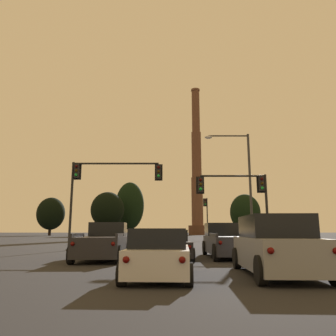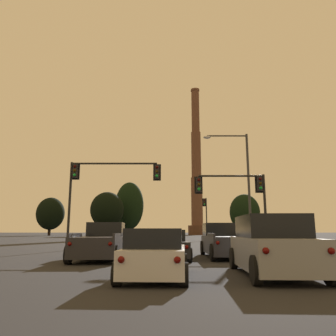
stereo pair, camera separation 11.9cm
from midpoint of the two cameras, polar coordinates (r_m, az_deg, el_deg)
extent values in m
cube|color=black|center=(16.86, 0.20, -13.77)|extent=(2.01, 4.68, 0.70)
cube|color=black|center=(17.07, 0.16, -11.64)|extent=(1.72, 2.27, 0.55)
cylinder|color=black|center=(18.75, -2.87, -14.10)|extent=(0.25, 0.65, 0.64)
cylinder|color=black|center=(18.83, 2.66, -14.09)|extent=(0.25, 0.65, 0.64)
cylinder|color=black|center=(14.96, -2.92, -14.91)|extent=(0.25, 0.65, 0.64)
cylinder|color=black|center=(15.06, 4.03, -14.88)|extent=(0.25, 0.65, 0.64)
sphere|color=#500705|center=(14.52, -2.26, -13.62)|extent=(0.17, 0.17, 0.17)
sphere|color=#500705|center=(14.60, 3.56, -13.59)|extent=(0.17, 0.17, 0.17)
cube|color=#232328|center=(16.70, -11.41, -13.13)|extent=(2.22, 5.48, 0.88)
cube|color=black|center=(18.42, -10.46, -10.45)|extent=(1.91, 1.87, 0.72)
cube|color=#232328|center=(15.51, -15.65, -11.21)|extent=(0.20, 2.43, 0.16)
cube|color=#232328|center=(15.19, -8.59, -11.50)|extent=(0.20, 2.43, 0.16)
cylinder|color=black|center=(19.05, -13.38, -13.54)|extent=(0.25, 0.81, 0.80)
cylinder|color=black|center=(18.78, -7.33, -13.78)|extent=(0.25, 0.81, 0.80)
cylinder|color=black|center=(14.75, -16.70, -14.23)|extent=(0.25, 0.81, 0.80)
cylinder|color=black|center=(14.41, -8.88, -14.64)|extent=(0.25, 0.81, 0.80)
sphere|color=#500705|center=(14.19, -16.48, -12.55)|extent=(0.17, 0.17, 0.17)
sphere|color=#500705|center=(13.89, -9.74, -12.88)|extent=(0.17, 0.17, 0.17)
cube|color=#232328|center=(17.87, 10.25, -13.01)|extent=(2.01, 5.40, 0.88)
cube|color=black|center=(19.59, 9.26, -10.50)|extent=(1.84, 1.80, 0.72)
cube|color=#232328|center=(16.35, 7.75, -11.47)|extent=(0.10, 2.43, 0.16)
cube|color=#232328|center=(16.70, 14.28, -11.23)|extent=(0.10, 2.43, 0.16)
cylinder|color=black|center=(19.93, 6.28, -13.63)|extent=(0.22, 0.80, 0.80)
cylinder|color=black|center=(20.23, 11.97, -13.43)|extent=(0.22, 0.80, 0.80)
cylinder|color=black|center=(15.56, 8.09, -14.37)|extent=(0.22, 0.80, 0.80)
cylinder|color=black|center=(15.95, 15.29, -14.02)|extent=(0.22, 0.80, 0.80)
sphere|color=#500705|center=(15.05, 8.94, -12.74)|extent=(0.17, 0.17, 0.17)
sphere|color=#500705|center=(15.39, 15.13, -12.46)|extent=(0.17, 0.17, 0.17)
cube|color=gray|center=(11.11, 18.09, -13.92)|extent=(2.15, 4.89, 0.95)
cube|color=black|center=(11.20, 17.67, -9.68)|extent=(1.91, 2.88, 0.70)
cylinder|color=black|center=(12.82, 11.66, -15.11)|extent=(0.26, 0.77, 0.76)
cylinder|color=black|center=(13.23, 20.00, -14.56)|extent=(0.26, 0.77, 0.76)
cylinder|color=black|center=(9.05, 15.50, -16.79)|extent=(0.26, 0.77, 0.76)
cylinder|color=black|center=(9.62, 26.92, -15.66)|extent=(0.26, 0.77, 0.76)
sphere|color=#500705|center=(8.56, 17.13, -13.61)|extent=(0.17, 0.17, 0.17)
cube|color=silver|center=(10.21, -1.70, -15.63)|extent=(1.91, 4.08, 0.72)
cube|color=black|center=(9.78, -1.87, -12.12)|extent=(1.65, 1.97, 0.55)
cylinder|color=black|center=(11.93, -5.27, -16.00)|extent=(0.25, 0.61, 0.60)
cylinder|color=black|center=(11.82, 3.16, -16.07)|extent=(0.25, 0.61, 0.60)
cylinder|color=black|center=(8.74, -8.36, -17.81)|extent=(0.25, 0.61, 0.60)
cylinder|color=black|center=(8.59, 3.28, -18.03)|extent=(0.25, 0.61, 0.60)
sphere|color=#500705|center=(8.29, -7.70, -15.54)|extent=(0.17, 0.17, 0.17)
sphere|color=#500705|center=(8.16, 2.11, -15.71)|extent=(0.17, 0.17, 0.17)
cylinder|color=black|center=(25.02, -16.61, -6.24)|extent=(0.18, 0.18, 6.42)
cylinder|color=black|center=(24.98, -17.01, -13.48)|extent=(0.40, 0.40, 0.10)
cube|color=black|center=(25.25, -15.67, -0.52)|extent=(0.34, 0.34, 1.04)
cube|color=black|center=(25.42, -15.56, -0.59)|extent=(0.58, 0.03, 1.25)
sphere|color=#320504|center=(25.13, -15.74, 0.29)|extent=(0.22, 0.22, 0.22)
sphere|color=#352604|center=(25.07, -15.78, -0.44)|extent=(0.22, 0.22, 0.22)
sphere|color=green|center=(25.02, -15.82, -1.16)|extent=(0.22, 0.22, 0.22)
cylinder|color=black|center=(24.73, -9.13, 0.77)|extent=(6.37, 0.14, 0.14)
sphere|color=black|center=(25.44, -16.23, 0.75)|extent=(0.18, 0.18, 0.18)
cube|color=black|center=(24.31, -1.74, -0.70)|extent=(0.34, 0.34, 1.04)
cube|color=black|center=(24.48, -1.73, -0.77)|extent=(0.58, 0.03, 1.25)
sphere|color=#320504|center=(24.18, -1.75, 0.14)|extent=(0.22, 0.22, 0.22)
sphere|color=#352604|center=(24.12, -1.75, -0.62)|extent=(0.22, 0.22, 0.22)
sphere|color=green|center=(24.06, -1.76, -1.37)|extent=(0.22, 0.22, 0.22)
cylinder|color=black|center=(51.76, 6.85, -8.78)|extent=(0.18, 0.18, 6.46)
cylinder|color=black|center=(51.74, 6.93, -12.30)|extent=(0.40, 0.40, 0.10)
cube|color=black|center=(51.88, 6.47, -5.96)|extent=(0.34, 0.34, 1.04)
cube|color=black|center=(52.06, 6.45, -5.97)|extent=(0.58, 0.03, 1.25)
sphere|color=#320504|center=(51.72, 6.48, -5.58)|extent=(0.22, 0.22, 0.22)
sphere|color=#352604|center=(51.69, 6.49, -5.94)|extent=(0.22, 0.22, 0.22)
sphere|color=green|center=(51.67, 6.50, -6.29)|extent=(0.22, 0.22, 0.22)
cylinder|color=black|center=(24.06, 16.79, -7.36)|extent=(0.18, 0.18, 5.33)
cylinder|color=black|center=(24.06, 17.14, -13.59)|extent=(0.40, 0.40, 0.10)
cube|color=black|center=(24.17, 15.87, -2.67)|extent=(0.34, 0.34, 1.04)
cube|color=black|center=(24.34, 15.75, -2.73)|extent=(0.58, 0.03, 1.25)
sphere|color=#320504|center=(24.03, 15.95, -1.84)|extent=(0.22, 0.22, 0.22)
sphere|color=#352604|center=(23.99, 15.99, -2.60)|extent=(0.22, 0.22, 0.22)
sphere|color=green|center=(23.94, 16.03, -3.37)|extent=(0.22, 0.22, 0.22)
cylinder|color=black|center=(23.78, 11.10, -1.36)|extent=(4.63, 0.14, 0.14)
sphere|color=black|center=(24.33, 16.46, -1.33)|extent=(0.18, 0.18, 0.18)
cube|color=black|center=(23.35, 5.57, -2.93)|extent=(0.34, 0.34, 1.04)
cube|color=black|center=(23.53, 5.52, -2.99)|extent=(0.58, 0.03, 1.25)
sphere|color=#320504|center=(23.21, 5.60, -2.08)|extent=(0.22, 0.22, 0.22)
sphere|color=#352604|center=(23.17, 5.61, -2.87)|extent=(0.22, 0.22, 0.22)
sphere|color=green|center=(23.12, 5.63, -3.66)|extent=(0.22, 0.22, 0.22)
cylinder|color=#38383A|center=(27.88, 14.10, -3.63)|extent=(0.20, 0.20, 9.49)
cylinder|color=#38383A|center=(28.45, 10.36, 5.53)|extent=(3.38, 0.12, 0.12)
sphere|color=#38383A|center=(28.80, 13.68, 5.46)|extent=(0.20, 0.20, 0.20)
ellipsoid|color=silver|center=(28.17, 6.97, 5.35)|extent=(0.64, 0.36, 0.26)
cylinder|color=#523427|center=(119.82, 5.22, -10.73)|extent=(6.63, 6.63, 3.33)
cylinder|color=brown|center=(120.29, 5.14, -5.79)|extent=(4.15, 4.15, 17.41)
cylinder|color=brown|center=(123.06, 5.00, 2.32)|extent=(3.57, 3.57, 17.41)
cylinder|color=brown|center=(128.17, 4.87, 9.92)|extent=(2.99, 2.99, 17.41)
cylinder|color=brown|center=(131.37, 4.81, 13.33)|extent=(3.34, 3.34, 0.70)
cylinder|color=black|center=(92.04, -10.60, -10.50)|extent=(0.92, 0.92, 3.50)
ellipsoid|color=black|center=(92.22, -10.48, -7.15)|extent=(9.16, 8.24, 9.73)
cylinder|color=black|center=(94.21, 13.45, -10.66)|extent=(0.84, 0.84, 2.62)
ellipsoid|color=black|center=(94.35, 13.31, -7.54)|extent=(8.38, 7.54, 10.22)
cylinder|color=black|center=(101.00, -6.75, -10.60)|extent=(0.87, 0.87, 3.59)
ellipsoid|color=black|center=(101.29, -6.66, -6.53)|extent=(8.69, 7.82, 14.40)
cylinder|color=black|center=(105.86, -19.90, -10.23)|extent=(0.84, 0.84, 2.93)
ellipsoid|color=black|center=(105.99, -19.72, -7.48)|extent=(8.39, 7.56, 9.69)
camera|label=1|loc=(0.06, -90.08, 0.01)|focal=35.00mm
camera|label=2|loc=(0.06, 89.92, -0.01)|focal=35.00mm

